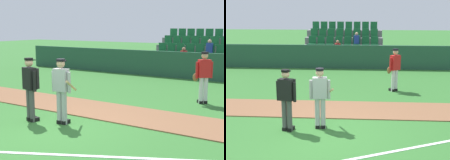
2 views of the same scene
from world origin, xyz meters
The scene contains 8 objects.
ground_plane centered at (0.00, 0.00, 0.00)m, with size 80.00×80.00×0.00m, color #33702D.
infield_dirt_path centered at (0.00, 2.08, 0.01)m, with size 28.00×1.85×0.03m, color brown.
foul_line_chalk centered at (3.00, -0.50, 0.01)m, with size 12.00×0.10×0.01m, color white.
dugout_fence centered at (0.00, 9.44, 0.66)m, with size 20.00×0.16×1.33m, color #234C38.
stadium_bleachers centered at (0.00, 11.74, 0.73)m, with size 5.00×3.80×2.45m.
batter_grey_jersey centered at (-0.05, 0.37, 0.97)m, with size 0.71×0.76×1.76m.
umpire_home_plate centered at (-0.95, 0.13, 1.00)m, with size 0.58×0.37×1.76m.
runner_red_jersey centered at (2.47, 4.67, 0.96)m, with size 0.60×0.47×1.76m.
Camera 2 is at (1.06, -8.18, 3.42)m, focal length 50.98 mm.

